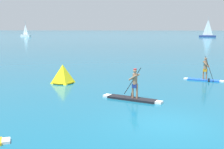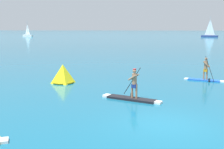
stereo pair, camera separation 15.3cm
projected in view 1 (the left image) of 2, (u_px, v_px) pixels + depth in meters
name	position (u px, v px, depth m)	size (l,w,h in m)	color
ground	(167.00, 124.00, 12.54)	(440.00, 440.00, 0.00)	#145B7A
paddleboarder_mid_center	(133.00, 94.00, 16.52)	(3.33, 1.95, 1.80)	black
paddleboarder_far_right	(204.00, 75.00, 22.29)	(2.83, 1.51, 1.93)	blue
race_marker_buoy	(63.00, 75.00, 21.30)	(1.70, 1.70, 1.34)	yellow
sailboat_left_horizon	(26.00, 34.00, 106.84)	(4.05, 2.33, 5.67)	white
sailboat_right_horizon	(208.00, 34.00, 103.21)	(5.68, 3.38, 7.03)	navy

